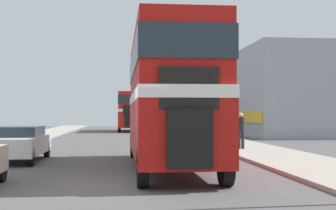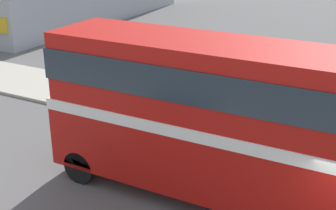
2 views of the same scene
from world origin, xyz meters
name	(u,v)px [view 1 (image 1 of 2)]	position (x,y,z in m)	size (l,w,h in m)	color
ground_plane	(115,186)	(0.00, 0.00, 0.00)	(120.00, 120.00, 0.00)	#565454
double_decker_bus	(168,91)	(1.75, 3.74, 2.63)	(2.41, 10.16, 4.45)	#B2140F
bus_distant	(129,109)	(1.04, 38.26, 2.43)	(2.39, 9.43, 4.09)	red
car_parked_mid	(18,143)	(-3.81, 6.58, 0.72)	(1.84, 4.46, 1.35)	white
pedestrian_walking	(241,128)	(6.09, 10.66, 1.13)	(0.36, 0.36, 1.78)	#282833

